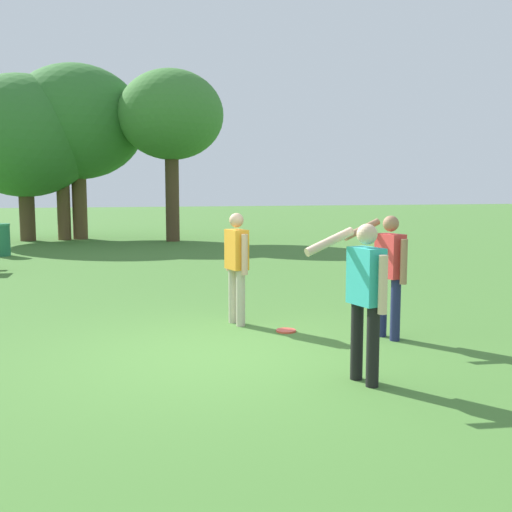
# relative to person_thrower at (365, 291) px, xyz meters

# --- Properties ---
(ground_plane) EXTENTS (120.00, 120.00, 0.00)m
(ground_plane) POSITION_rel_person_thrower_xyz_m (-1.24, 1.38, -0.96)
(ground_plane) COLOR #447530
(person_thrower) EXTENTS (0.76, 0.60, 1.64)m
(person_thrower) POSITION_rel_person_thrower_xyz_m (0.00, 0.00, 0.00)
(person_thrower) COLOR black
(person_thrower) RESTS_ON ground
(person_catcher) EXTENTS (0.29, 0.60, 1.64)m
(person_catcher) POSITION_rel_person_thrower_xyz_m (-0.60, 2.93, -0.02)
(person_catcher) COLOR #B7AD93
(person_catcher) RESTS_ON ground
(person_bystander) EXTENTS (0.76, 0.60, 1.64)m
(person_bystander) POSITION_rel_person_thrower_xyz_m (1.13, 1.56, 0.00)
(person_bystander) COLOR #1E234C
(person_bystander) RESTS_ON ground
(frisbee) EXTENTS (0.28, 0.28, 0.03)m
(frisbee) POSITION_rel_person_thrower_xyz_m (-0.05, 2.30, -0.95)
(frisbee) COLOR #E04733
(frisbee) RESTS_ON ground
(trash_can_further_along) EXTENTS (0.59, 0.59, 0.96)m
(trash_can_further_along) POSITION_rel_person_thrower_xyz_m (-5.17, 13.54, -0.48)
(trash_can_further_along) COLOR #237047
(trash_can_further_along) RESTS_ON ground
(tree_tall_left) EXTENTS (5.39, 5.39, 6.26)m
(tree_tall_left) POSITION_rel_person_thrower_xyz_m (-4.86, 18.83, 2.99)
(tree_tall_left) COLOR #4C3823
(tree_tall_left) RESTS_ON ground
(tree_broad_center) EXTENTS (3.51, 3.51, 6.14)m
(tree_broad_center) POSITION_rel_person_thrower_xyz_m (-3.53, 18.92, 3.62)
(tree_broad_center) COLOR brown
(tree_broad_center) RESTS_ON ground
(tree_far_right) EXTENTS (5.20, 5.20, 6.79)m
(tree_far_right) POSITION_rel_person_thrower_xyz_m (-2.93, 19.08, 3.59)
(tree_far_right) COLOR brown
(tree_far_right) RESTS_ON ground
(tree_slender_mid) EXTENTS (3.93, 3.93, 6.41)m
(tree_slender_mid) POSITION_rel_person_thrower_xyz_m (0.48, 17.14, 3.73)
(tree_slender_mid) COLOR #4C3823
(tree_slender_mid) RESTS_ON ground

